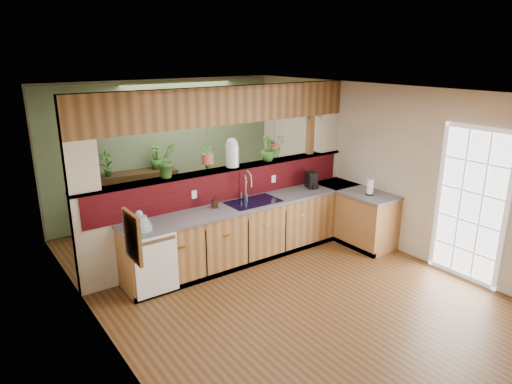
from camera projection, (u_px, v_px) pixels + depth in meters
ground at (279, 285)px, 6.28m from camera, size 4.60×7.00×0.01m
ceiling at (283, 93)px, 5.51m from camera, size 4.60×7.00×0.01m
wall_back at (166, 150)px, 8.61m from camera, size 4.60×0.02×2.60m
wall_left at (103, 235)px, 4.62m from camera, size 0.02×7.00×2.60m
wall_right at (395, 170)px, 7.17m from camera, size 0.02×7.00×2.60m
pass_through_partition at (228, 180)px, 6.99m from camera, size 4.60×0.21×2.60m
pass_through_ledge at (226, 169)px, 6.92m from camera, size 4.60×0.21×0.04m
header_beam at (224, 106)px, 6.64m from camera, size 4.60×0.15×0.55m
sage_backwall at (166, 150)px, 8.60m from camera, size 4.55×0.02×2.55m
countertop at (287, 223)px, 7.28m from camera, size 4.14×1.52×0.90m
dishwasher at (157, 266)px, 5.84m from camera, size 0.58×0.03×0.82m
navy_sink at (253, 207)px, 6.93m from camera, size 0.82×0.50×0.18m
french_door at (470, 207)px, 6.21m from camera, size 0.06×1.02×2.16m
framed_print at (133, 237)px, 3.94m from camera, size 0.04×0.35×0.45m
faucet at (247, 184)px, 6.95m from camera, size 0.20×0.20×0.45m
dish_stack at (140, 224)px, 5.79m from camera, size 0.30×0.30×0.27m
soap_dispenser at (215, 202)px, 6.61m from camera, size 0.10×0.10×0.18m
coffee_maker at (312, 181)px, 7.57m from camera, size 0.14×0.24×0.27m
paper_towel at (370, 187)px, 7.21m from camera, size 0.12×0.12×0.27m
glass_jar at (232, 152)px, 6.92m from camera, size 0.20×0.20×0.44m
ledge_plant_left at (167, 160)px, 6.32m from camera, size 0.27×0.22×0.49m
ledge_plant_right at (268, 148)px, 7.30m from camera, size 0.29×0.29×0.40m
hanging_plant_a at (207, 148)px, 6.64m from camera, size 0.22×0.17×0.55m
hanging_plant_b at (275, 137)px, 7.32m from camera, size 0.34×0.30×0.55m
shelving_console at (134, 201)px, 8.22m from camera, size 1.63×0.62×1.06m
shelf_plant_a at (107, 163)px, 7.76m from camera, size 0.28×0.23×0.45m
shelf_plant_b at (156, 157)px, 8.27m from camera, size 0.31×0.31×0.44m
floor_plant at (238, 208)px, 8.19m from camera, size 0.74×0.66×0.75m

